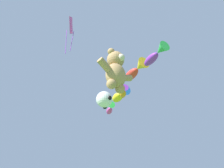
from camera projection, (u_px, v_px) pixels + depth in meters
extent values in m
ellipsoid|color=tan|center=(116.00, 76.00, 11.00)|extent=(1.11, 0.95, 1.36)
sphere|color=tan|center=(116.00, 60.00, 11.54)|extent=(0.93, 0.93, 0.93)
sphere|color=beige|center=(121.00, 58.00, 11.27)|extent=(0.39, 0.39, 0.39)
sphere|color=tan|center=(111.00, 52.00, 11.53)|extent=(0.38, 0.38, 0.38)
cylinder|color=tan|center=(104.00, 65.00, 10.64)|extent=(0.80, 0.36, 0.63)
sphere|color=tan|center=(111.00, 84.00, 10.48)|extent=(0.50, 0.50, 0.50)
sphere|color=tan|center=(120.00, 57.00, 11.93)|extent=(0.38, 0.38, 0.38)
cylinder|color=tan|center=(126.00, 78.00, 11.62)|extent=(0.80, 0.36, 0.63)
sphere|color=tan|center=(120.00, 89.00, 10.84)|extent=(0.50, 0.50, 0.50)
sphere|color=white|center=(104.00, 99.00, 10.09)|extent=(0.76, 0.76, 0.76)
sphere|color=black|center=(110.00, 102.00, 10.31)|extent=(0.21, 0.21, 0.21)
sphere|color=black|center=(100.00, 96.00, 10.32)|extent=(0.21, 0.21, 0.21)
sphere|color=black|center=(109.00, 98.00, 9.86)|extent=(0.21, 0.21, 0.21)
sphere|color=black|center=(105.00, 107.00, 10.12)|extent=(0.21, 0.21, 0.21)
ellipsoid|color=purple|center=(151.00, 59.00, 13.74)|extent=(0.98, 1.46, 0.47)
cone|color=green|center=(161.00, 49.00, 12.94)|extent=(0.90, 0.94, 0.69)
sphere|color=black|center=(147.00, 62.00, 14.14)|extent=(0.12, 0.12, 0.12)
ellipsoid|color=red|center=(131.00, 75.00, 15.73)|extent=(1.14, 1.69, 0.58)
cone|color=yellow|center=(140.00, 66.00, 14.82)|extent=(1.08, 1.08, 0.85)
sphere|color=black|center=(128.00, 76.00, 16.18)|extent=(0.15, 0.15, 0.15)
ellipsoid|color=orange|center=(123.00, 94.00, 18.14)|extent=(1.03, 1.09, 0.40)
cone|color=purple|center=(124.00, 89.00, 17.46)|extent=(0.82, 0.82, 0.58)
sphere|color=black|center=(123.00, 95.00, 18.48)|extent=(0.10, 0.10, 0.10)
ellipsoid|color=yellow|center=(118.00, 97.00, 20.30)|extent=(1.36, 1.71, 0.73)
cone|color=blue|center=(123.00, 92.00, 19.40)|extent=(1.31, 1.17, 1.08)
sphere|color=black|center=(115.00, 98.00, 20.77)|extent=(0.19, 0.19, 0.19)
ellipsoid|color=#E53F9E|center=(109.00, 111.00, 22.12)|extent=(1.26, 1.43, 0.47)
cone|color=green|center=(111.00, 106.00, 21.24)|extent=(1.01, 1.02, 0.70)
sphere|color=black|center=(109.00, 112.00, 22.55)|extent=(0.12, 0.12, 0.12)
cube|color=#E53F9E|center=(71.00, 25.00, 13.14)|extent=(0.99, 1.01, 1.40)
cylinder|color=purple|center=(66.00, 41.00, 12.27)|extent=(0.03, 0.25, 1.93)
cylinder|color=purple|center=(72.00, 41.00, 12.60)|extent=(0.03, 0.16, 1.45)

